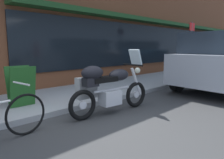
{
  "coord_description": "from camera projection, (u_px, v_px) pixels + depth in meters",
  "views": [
    {
      "loc": [
        -2.37,
        -2.77,
        1.43
      ],
      "look_at": [
        0.96,
        0.64,
        0.7
      ],
      "focal_mm": 33.78,
      "sensor_mm": 36.0,
      "label": 1
    }
  ],
  "objects": [
    {
      "name": "sidewalk_curb",
      "position": [
        195.0,
        72.0,
        11.64
      ],
      "size": [
        30.0,
        2.41,
        0.12
      ],
      "color": "#9E9E9E",
      "rests_on": "ground_plane"
    },
    {
      "name": "storefront_building",
      "position": [
        168.0,
        23.0,
        11.71
      ],
      "size": [
        24.62,
        0.9,
        5.63
      ],
      "color": "brown",
      "rests_on": "ground_plane"
    },
    {
      "name": "sandwich_board_sign",
      "position": [
        21.0,
        86.0,
        4.68
      ],
      "size": [
        0.55,
        0.41,
        0.89
      ],
      "color": "#1E511E",
      "rests_on": "sidewalk_curb"
    },
    {
      "name": "parking_sign_pole",
      "position": [
        191.0,
        45.0,
        8.97
      ],
      "size": [
        0.44,
        0.07,
        2.36
      ],
      "color": "#59595B",
      "rests_on": "sidewalk_curb"
    },
    {
      "name": "ground_plane",
      "position": [
        99.0,
        127.0,
        3.81
      ],
      "size": [
        80.0,
        80.0,
        0.0
      ],
      "primitive_type": "plane",
      "color": "#373737"
    },
    {
      "name": "touring_motorcycle",
      "position": [
        106.0,
        87.0,
        4.5
      ],
      "size": [
        2.1,
        0.79,
        1.38
      ],
      "color": "black",
      "rests_on": "ground_plane"
    }
  ]
}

